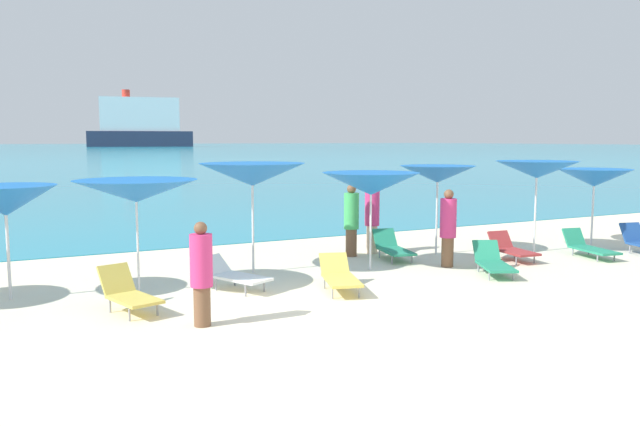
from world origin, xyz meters
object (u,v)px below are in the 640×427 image
Objects in this scene: lounge_chair_0 at (128,293)px; lounge_chair_2 at (339,275)px; lounge_chair_10 at (393,247)px; umbrella_2 at (5,201)px; lounge_chair_8 at (512,248)px; beachgoer_4 at (351,219)px; umbrella_6 at (438,174)px; lounge_chair_11 at (589,247)px; beachgoer_1 at (201,272)px; beachgoer_3 at (448,226)px; umbrella_7 at (537,170)px; umbrella_3 at (136,191)px; umbrella_8 at (594,178)px; umbrella_4 at (252,175)px; beachgoer_0 at (372,215)px; lounge_chair_5 at (234,274)px; cruise_ship at (140,125)px; umbrella_5 at (371,184)px; lounge_chair_3 at (493,262)px.

lounge_chair_2 is (3.89, -0.29, -0.03)m from lounge_chair_0.
lounge_chair_2 is 1.03× the size of lounge_chair_10.
umbrella_2 is 1.44× the size of lounge_chair_0.
beachgoer_4 is at bearing 151.46° from lounge_chair_8.
umbrella_6 is 2.21m from lounge_chair_10.
lounge_chair_10 reaches higher than lounge_chair_8.
lounge_chair_0 is 1.04× the size of lounge_chair_8.
lounge_chair_11 is 10.35m from beachgoer_1.
lounge_chair_8 is at bearing -14.46° from beachgoer_3.
umbrella_7 reaches higher than lounge_chair_2.
umbrella_2 is at bearing 166.59° from umbrella_3.
umbrella_8 is at bearing 172.53° from beachgoer_1.
umbrella_4 reaches higher than umbrella_8.
lounge_chair_8 is (6.05, -1.48, -1.85)m from umbrella_4.
lounge_chair_8 is at bearing -168.40° from umbrella_8.
umbrella_8 is at bearing 69.92° from beachgoer_0.
umbrella_8 is 1.31× the size of lounge_chair_10.
umbrella_2 is 9.74m from umbrella_6.
lounge_chair_0 is at bearing 174.19° from lounge_chair_5.
beachgoer_4 reaches higher than lounge_chair_10.
lounge_chair_5 is 1.01× the size of lounge_chair_10.
beachgoer_3 is (7.22, 0.67, 0.60)m from lounge_chair_0.
umbrella_3 is 2.72m from umbrella_4.
lounge_chair_8 is at bearing -12.07° from lounge_chair_0.
umbrella_8 is at bearing -166.40° from beachgoer_4.
beachgoer_4 is 257.69m from cruise_ship.
lounge_chair_10 is (-6.09, 0.67, -1.56)m from umbrella_8.
umbrella_5 is at bearing -132.58° from lounge_chair_10.
lounge_chair_5 is (-10.59, -0.60, -1.55)m from umbrella_8.
beachgoer_3 is at bearing -89.47° from cruise_ship.
lounge_chair_5 is at bearing -166.50° from lounge_chair_3.
umbrella_8 reaches higher than lounge_chair_5.
umbrella_8 is at bearing 49.39° from lounge_chair_11.
lounge_chair_5 is at bearing -141.12° from beachgoer_1.
lounge_chair_3 is (4.54, -2.52, -1.87)m from umbrella_4.
lounge_chair_2 is (3.45, -1.61, -1.63)m from umbrella_3.
umbrella_3 is 1.48× the size of lounge_chair_2.
beachgoer_1 is at bearing -90.76° from cruise_ship.
umbrella_2 is 1.17× the size of beachgoer_3.
lounge_chair_8 is at bearing -13.75° from umbrella_4.
lounge_chair_3 is at bearing -150.00° from umbrella_7.
beachgoer_4 reaches higher than lounge_chair_11.
lounge_chair_0 reaches higher than lounge_chair_5.
umbrella_4 reaches higher than umbrella_5.
umbrella_7 is at bearing 174.72° from beachgoer_1.
umbrella_2 is at bearing 33.09° from beachgoer_4.
lounge_chair_3 is 3.71m from beachgoer_4.
umbrella_7 is at bearing -173.63° from beachgoer_4.
umbrella_7 is at bearing -0.60° from umbrella_3.
beachgoer_4 is (-5.19, 2.75, 0.69)m from lounge_chair_11.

